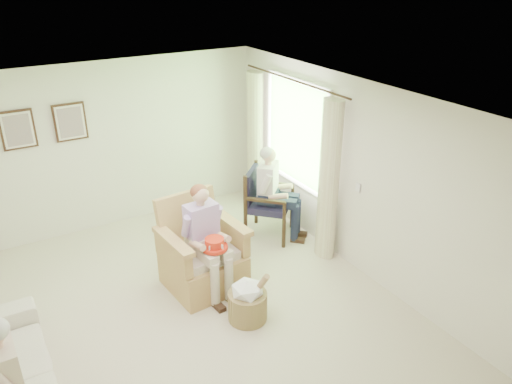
# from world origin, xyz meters

# --- Properties ---
(floor) EXTENTS (5.50, 5.50, 0.00)m
(floor) POSITION_xyz_m (0.00, 0.00, 0.00)
(floor) COLOR beige
(floor) RESTS_ON ground
(back_wall) EXTENTS (5.00, 0.04, 2.60)m
(back_wall) POSITION_xyz_m (0.00, 2.75, 1.30)
(back_wall) COLOR silver
(back_wall) RESTS_ON ground
(right_wall) EXTENTS (0.04, 5.50, 2.60)m
(right_wall) POSITION_xyz_m (2.50, 0.00, 1.30)
(right_wall) COLOR silver
(right_wall) RESTS_ON ground
(ceiling) EXTENTS (5.00, 5.50, 0.02)m
(ceiling) POSITION_xyz_m (0.00, 0.00, 2.60)
(ceiling) COLOR white
(ceiling) RESTS_ON back_wall
(window) EXTENTS (0.13, 2.50, 1.63)m
(window) POSITION_xyz_m (2.46, 1.20, 1.58)
(window) COLOR #2D6B23
(window) RESTS_ON right_wall
(curtain_left) EXTENTS (0.34, 0.34, 2.30)m
(curtain_left) POSITION_xyz_m (2.33, 0.22, 1.15)
(curtain_left) COLOR beige
(curtain_left) RESTS_ON ground
(curtain_right) EXTENTS (0.34, 0.34, 2.30)m
(curtain_right) POSITION_xyz_m (2.33, 2.18, 1.15)
(curtain_right) COLOR beige
(curtain_right) RESTS_ON ground
(framed_print_left) EXTENTS (0.45, 0.05, 0.55)m
(framed_print_left) POSITION_xyz_m (-1.15, 2.71, 1.78)
(framed_print_left) COLOR #382114
(framed_print_left) RESTS_ON back_wall
(framed_print_right) EXTENTS (0.45, 0.05, 0.55)m
(framed_print_right) POSITION_xyz_m (-0.45, 2.71, 1.78)
(framed_print_right) COLOR #382114
(framed_print_right) RESTS_ON back_wall
(wicker_armchair) EXTENTS (0.94, 0.93, 1.20)m
(wicker_armchair) POSITION_xyz_m (0.50, 0.46, 0.38)
(wicker_armchair) COLOR tan
(wicker_armchair) RESTS_ON ground
(wood_armchair) EXTENTS (0.69, 0.65, 1.06)m
(wood_armchair) POSITION_xyz_m (1.95, 1.21, 0.58)
(wood_armchair) COLOR black
(wood_armchair) RESTS_ON ground
(sofa) EXTENTS (2.23, 0.87, 0.65)m
(sofa) POSITION_xyz_m (-1.95, -0.43, 0.33)
(sofa) COLOR beige
(sofa) RESTS_ON ground
(person_wicker) EXTENTS (0.40, 0.62, 1.43)m
(person_wicker) POSITION_xyz_m (0.50, 0.31, 0.85)
(person_wicker) COLOR beige
(person_wicker) RESTS_ON ground
(person_dark) EXTENTS (0.40, 0.63, 1.41)m
(person_dark) POSITION_xyz_m (1.95, 1.03, 0.84)
(person_dark) COLOR #171C34
(person_dark) RESTS_ON ground
(person_sofa) EXTENTS (0.42, 0.62, 1.30)m
(person_sofa) POSITION_xyz_m (-1.95, -0.89, 0.75)
(person_sofa) COLOR beige
(person_sofa) RESTS_ON ground
(red_hat) EXTENTS (0.32, 0.32, 0.14)m
(red_hat) POSITION_xyz_m (0.52, 0.11, 0.78)
(red_hat) COLOR red
(red_hat) RESTS_ON person_wicker
(hatbox) EXTENTS (0.48, 0.48, 0.69)m
(hatbox) POSITION_xyz_m (0.66, -0.45, 0.27)
(hatbox) COLOR tan
(hatbox) RESTS_ON ground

